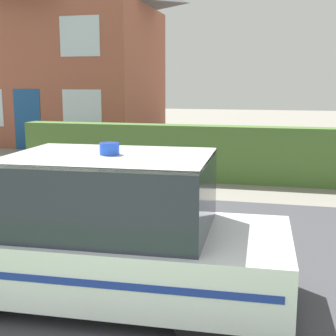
# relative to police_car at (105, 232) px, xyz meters

# --- Properties ---
(road_strip) EXTENTS (28.00, 6.28, 0.01)m
(road_strip) POSITION_rel_police_car_xyz_m (0.51, 1.41, -0.75)
(road_strip) COLOR #424247
(road_strip) RESTS_ON ground
(garden_hedge) EXTENTS (9.09, 0.54, 1.32)m
(garden_hedge) POSITION_rel_police_car_xyz_m (-0.04, 6.45, -0.09)
(garden_hedge) COLOR #4C7233
(garden_hedge) RESTS_ON ground
(police_car) EXTENTS (4.00, 1.79, 1.70)m
(police_car) POSITION_rel_police_car_xyz_m (0.00, 0.00, 0.00)
(police_car) COLOR black
(police_car) RESTS_ON road_strip
(house_left) EXTENTS (7.07, 5.73, 7.01)m
(house_left) POSITION_rel_police_car_xyz_m (-6.66, 12.95, 2.82)
(house_left) COLOR #93513D
(house_left) RESTS_ON ground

